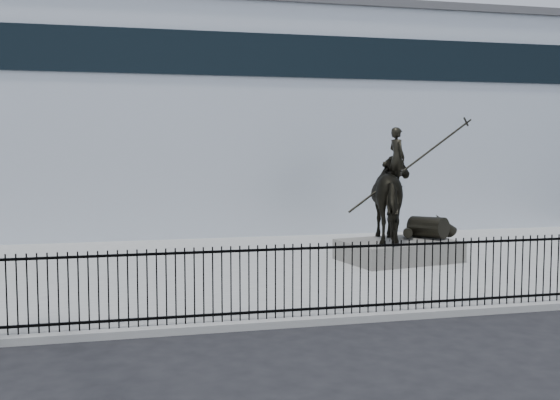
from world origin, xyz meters
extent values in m
plane|color=black|center=(0.00, 0.00, 0.00)|extent=(120.00, 120.00, 0.00)
cube|color=gray|center=(0.00, 7.00, 0.07)|extent=(30.00, 12.00, 0.15)
cube|color=silver|center=(0.00, 20.00, 4.50)|extent=(44.00, 14.00, 9.00)
cube|color=black|center=(0.00, 1.25, 0.30)|extent=(22.00, 0.05, 0.05)
cube|color=black|center=(0.00, 1.25, 1.55)|extent=(22.00, 0.05, 0.05)
cube|color=black|center=(0.00, 1.25, 0.90)|extent=(22.00, 0.03, 1.50)
cube|color=#585651|center=(4.01, 6.84, 0.46)|extent=(3.65, 2.83, 0.62)
imported|color=black|center=(4.01, 6.84, 2.08)|extent=(2.67, 2.97, 2.62)
imported|color=black|center=(3.90, 6.82, 3.27)|extent=(0.54, 0.71, 1.77)
cylinder|color=black|center=(4.36, 6.90, 3.01)|extent=(4.15, 0.84, 2.67)
camera|label=1|loc=(-4.02, -11.33, 3.61)|focal=42.00mm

